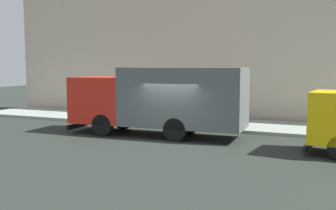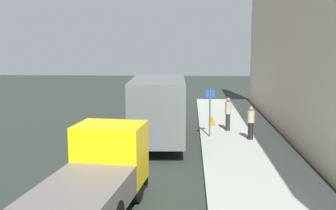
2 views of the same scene
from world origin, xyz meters
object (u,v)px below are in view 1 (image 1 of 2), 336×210
pedestrian_standing (194,105)px  traffic_cone_orange (129,116)px  large_utility_truck (159,98)px  pedestrian_walking (156,104)px  street_sign_post (173,98)px

pedestrian_standing → traffic_cone_orange: (-1.68, 3.32, -0.56)m
large_utility_truck → pedestrian_standing: size_ratio=5.26×
large_utility_truck → pedestrian_standing: 4.52m
large_utility_truck → pedestrian_walking: bearing=24.6°
pedestrian_walking → street_sign_post: (-1.03, -1.44, 0.48)m
traffic_cone_orange → street_sign_post: street_sign_post is taller
pedestrian_walking → street_sign_post: size_ratio=0.74×
large_utility_truck → street_sign_post: (2.50, 0.35, -0.17)m
pedestrian_walking → pedestrian_standing: pedestrian_walking is taller
pedestrian_walking → traffic_cone_orange: bearing=-143.6°
pedestrian_standing → traffic_cone_orange: bearing=-153.4°
pedestrian_walking → traffic_cone_orange: (-0.75, 1.34, -0.66)m
large_utility_truck → street_sign_post: 2.53m
pedestrian_standing → street_sign_post: size_ratio=0.67×
pedestrian_walking → traffic_cone_orange: 1.67m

